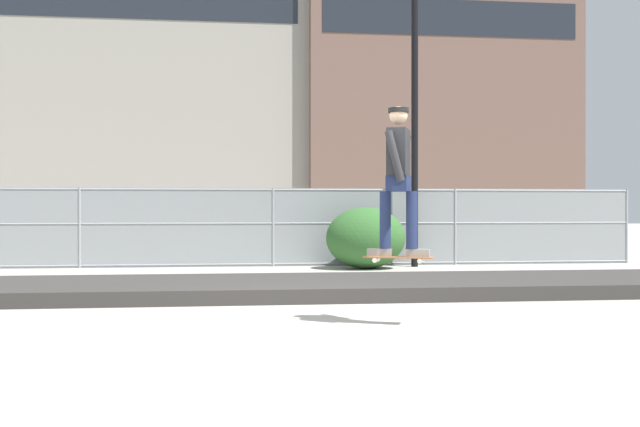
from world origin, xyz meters
TOP-DOWN VIEW (x-y plane):
  - ground_plane at (0.00, 0.00)m, footprint 120.00×120.00m
  - gravel_berm at (0.00, 3.08)m, footprint 17.25×2.80m
  - skateboard at (0.90, -0.30)m, footprint 0.82×0.49m
  - skater at (0.90, -0.30)m, footprint 0.70×0.62m
  - chain_fence at (0.00, 8.85)m, footprint 17.76×0.06m
  - street_lamp at (3.29, 8.38)m, footprint 0.44×0.44m
  - parked_car_near at (-3.15, 12.39)m, footprint 4.44×2.03m
  - parked_car_mid at (3.71, 12.20)m, footprint 4.52×2.19m
  - library_building at (-9.96, 50.82)m, footprint 29.76×15.88m
  - office_block at (14.41, 48.30)m, footprint 19.76×12.87m
  - shrub_left at (2.04, 7.92)m, footprint 1.81×1.48m

SIDE VIEW (x-z plane):
  - ground_plane at x=0.00m, z-range 0.00..0.00m
  - gravel_berm at x=0.00m, z-range 0.00..0.22m
  - shrub_left at x=2.04m, z-range 0.00..1.40m
  - skateboard at x=0.90m, z-range 0.75..0.82m
  - parked_car_near at x=-3.15m, z-range 0.01..1.67m
  - parked_car_mid at x=3.71m, z-range 0.01..1.67m
  - chain_fence at x=0.00m, z-range 0.01..1.86m
  - skater at x=0.90m, z-range 0.91..2.65m
  - street_lamp at x=3.29m, z-range 0.86..8.43m
  - office_block at x=14.41m, z-range 0.00..23.80m
  - library_building at x=-9.96m, z-range 0.00..25.00m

